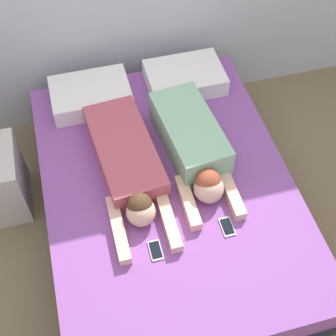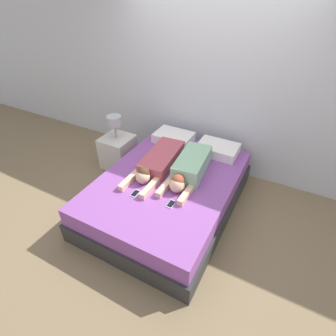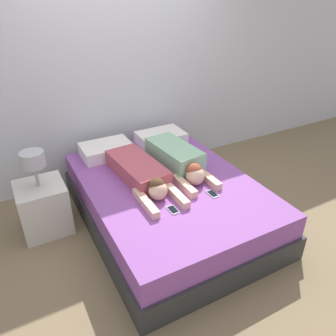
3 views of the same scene
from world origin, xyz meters
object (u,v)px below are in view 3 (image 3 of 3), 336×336
object	(u,v)px
cell_phone_left	(173,210)
nightstand	(43,205)
pillow_head_left	(106,150)
person_left	(141,173)
pillow_head_right	(161,138)
person_right	(178,160)
bed	(168,201)
cell_phone_right	(212,194)

from	to	relation	value
cell_phone_left	nightstand	xyz separation A→B (m)	(-0.96, 0.91, -0.20)
pillow_head_left	person_left	xyz separation A→B (m)	(0.13, -0.69, 0.01)
pillow_head_left	cell_phone_left	xyz separation A→B (m)	(0.16, -1.27, -0.06)
pillow_head_right	person_right	bearing A→B (deg)	-101.74
bed	nightstand	world-z (taller)	nightstand
bed	person_left	bearing A→B (deg)	147.33
pillow_head_left	person_left	size ratio (longest dim) A/B	0.48
pillow_head_left	pillow_head_right	xyz separation A→B (m)	(0.69, 0.00, 0.00)
bed	cell_phone_right	size ratio (longest dim) A/B	16.93
pillow_head_right	cell_phone_left	bearing A→B (deg)	-112.94
pillow_head_right	cell_phone_left	distance (m)	1.38
pillow_head_left	cell_phone_right	world-z (taller)	pillow_head_left
bed	cell_phone_left	size ratio (longest dim) A/B	16.93
cell_phone_left	cell_phone_right	bearing A→B (deg)	5.23
pillow_head_right	person_left	xyz separation A→B (m)	(-0.57, -0.69, 0.01)
pillow_head_right	cell_phone_right	bearing A→B (deg)	-94.40
person_right	nightstand	distance (m)	1.42
pillow_head_right	cell_phone_left	xyz separation A→B (m)	(-0.54, -1.27, -0.06)
bed	pillow_head_right	distance (m)	0.95
pillow_head_left	nightstand	xyz separation A→B (m)	(-0.80, -0.36, -0.26)
cell_phone_right	nightstand	world-z (taller)	nightstand
pillow_head_left	nightstand	size ratio (longest dim) A/B	0.64
person_right	cell_phone_left	world-z (taller)	person_right
bed	pillow_head_left	xyz separation A→B (m)	(-0.35, 0.83, 0.31)
cell_phone_right	nightstand	size ratio (longest dim) A/B	0.15
bed	person_left	world-z (taller)	person_left
pillow_head_left	cell_phone_right	distance (m)	1.37
person_left	cell_phone_left	world-z (taller)	person_left
person_left	cell_phone_right	world-z (taller)	person_left
cell_phone_right	nightstand	bearing A→B (deg)	148.11
nightstand	cell_phone_left	bearing A→B (deg)	-43.60
pillow_head_left	pillow_head_right	world-z (taller)	same
pillow_head_left	nightstand	distance (m)	0.92
pillow_head_right	nightstand	world-z (taller)	nightstand
pillow_head_right	pillow_head_left	bearing A→B (deg)	180.00
bed	nightstand	bearing A→B (deg)	157.76
pillow_head_left	pillow_head_right	size ratio (longest dim) A/B	1.00
bed	cell_phone_right	xyz separation A→B (m)	(0.25, -0.40, 0.25)
cell_phone_right	pillow_head_left	bearing A→B (deg)	115.99
person_left	pillow_head_right	bearing A→B (deg)	50.34
cell_phone_left	pillow_head_right	bearing A→B (deg)	67.06
person_right	cell_phone_right	xyz separation A→B (m)	(0.04, -0.56, -0.11)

